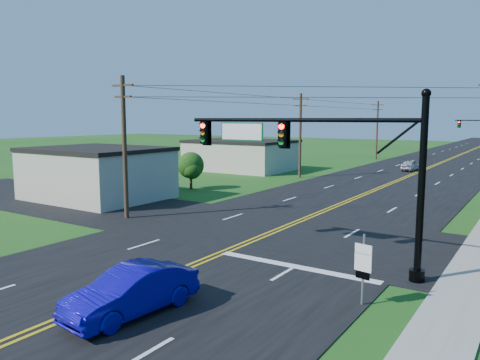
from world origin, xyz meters
The scene contains 13 objects.
ground centered at (0.00, 0.00, 0.00)m, with size 260.00×260.00×0.00m, color #174B15.
road_main centered at (0.00, 50.00, 0.02)m, with size 16.00×220.00×0.04m, color black.
road_cross centered at (0.00, 12.00, 0.02)m, with size 70.00×10.00×0.04m, color black.
signal_mast_main centered at (4.34, 8.00, 4.75)m, with size 11.30×0.60×7.48m.
cream_bldg_near centered at (-17.00, 14.00, 2.06)m, with size 10.20×8.20×4.10m.
cream_bldg_far centered at (-19.00, 38.00, 1.86)m, with size 12.20×9.20×3.70m.
utility_pole_left_a centered at (-9.50, 10.00, 4.72)m, with size 1.80×0.28×9.00m.
utility_pole_left_b centered at (-9.50, 35.00, 4.72)m, with size 1.80×0.28×9.00m.
utility_pole_left_c centered at (-9.50, 62.00, 4.72)m, with size 1.80×0.28×9.00m.
tree_left centered at (-14.00, 22.00, 2.16)m, with size 2.40×2.40×3.37m.
blue_car centered at (1.74, -0.32, 0.76)m, with size 1.62×4.64×1.53m, color #0F079E.
distant_car centered at (-1.05, 48.14, 0.65)m, with size 1.52×3.79×1.29m, color silver.
route_sign centered at (7.78, 4.52, 1.46)m, with size 0.62×0.15×2.51m.
Camera 1 is at (12.69, -10.57, 6.38)m, focal length 35.00 mm.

